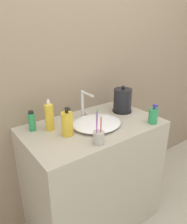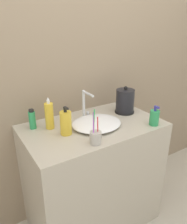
% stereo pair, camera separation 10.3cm
% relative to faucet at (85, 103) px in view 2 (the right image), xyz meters
% --- Properties ---
extents(wall_back, '(6.00, 0.04, 2.60)m').
position_rel_faucet_xyz_m(wall_back, '(-0.02, 0.18, 0.27)').
color(wall_back, gray).
rests_on(wall_back, ground_plane).
extents(vanity_counter, '(1.00, 0.60, 0.91)m').
position_rel_faucet_xyz_m(vanity_counter, '(-0.02, -0.14, -0.58)').
color(vanity_counter, '#B7AD99').
rests_on(vanity_counter, ground_plane).
extents(sink_basin, '(0.36, 0.32, 0.04)m').
position_rel_faucet_xyz_m(sink_basin, '(-0.00, -0.16, -0.10)').
color(sink_basin, white).
rests_on(sink_basin, vanity_counter).
extents(faucet, '(0.06, 0.15, 0.22)m').
position_rel_faucet_xyz_m(faucet, '(0.00, 0.00, 0.00)').
color(faucet, silver).
rests_on(faucet, vanity_counter).
extents(electric_kettle, '(0.16, 0.16, 0.22)m').
position_rel_faucet_xyz_m(electric_kettle, '(0.33, -0.07, -0.03)').
color(electric_kettle, black).
rests_on(electric_kettle, vanity_counter).
extents(toothbrush_cup, '(0.07, 0.07, 0.22)m').
position_rel_faucet_xyz_m(toothbrush_cup, '(-0.14, -0.37, -0.08)').
color(toothbrush_cup, '#B7B2A8').
rests_on(toothbrush_cup, vanity_counter).
extents(lotion_bottle, '(0.08, 0.08, 0.19)m').
position_rel_faucet_xyz_m(lotion_bottle, '(-0.24, -0.16, -0.04)').
color(lotion_bottle, gold).
rests_on(lotion_bottle, vanity_counter).
extents(shampoo_bottle, '(0.05, 0.05, 0.14)m').
position_rel_faucet_xyz_m(shampoo_bottle, '(-0.40, 0.04, -0.06)').
color(shampoo_bottle, '#2D9956').
rests_on(shampoo_bottle, vanity_counter).
extents(mouthwash_bottle, '(0.06, 0.06, 0.23)m').
position_rel_faucet_xyz_m(mouthwash_bottle, '(-0.30, -0.02, -0.03)').
color(mouthwash_bottle, gold).
rests_on(mouthwash_bottle, vanity_counter).
extents(hand_cream_bottle, '(0.07, 0.07, 0.15)m').
position_rel_faucet_xyz_m(hand_cream_bottle, '(0.35, -0.37, -0.07)').
color(hand_cream_bottle, '#2D9956').
rests_on(hand_cream_bottle, vanity_counter).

